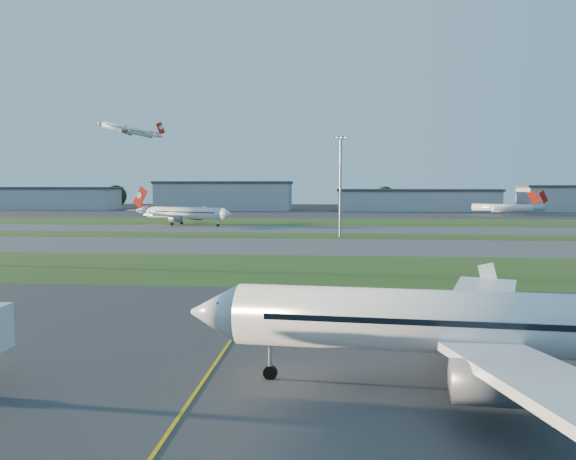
# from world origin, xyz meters

# --- Properties ---
(ground) EXTENTS (700.00, 700.00, 0.00)m
(ground) POSITION_xyz_m (0.00, 0.00, 0.00)
(ground) COLOR black
(ground) RESTS_ON ground
(apron_near) EXTENTS (300.00, 70.00, 0.01)m
(apron_near) POSITION_xyz_m (0.00, 0.00, 0.01)
(apron_near) COLOR #333335
(apron_near) RESTS_ON ground
(grass_strip_a) EXTENTS (300.00, 34.00, 0.01)m
(grass_strip_a) POSITION_xyz_m (0.00, 52.00, 0.01)
(grass_strip_a) COLOR #254B19
(grass_strip_a) RESTS_ON ground
(taxiway_a) EXTENTS (300.00, 32.00, 0.01)m
(taxiway_a) POSITION_xyz_m (0.00, 85.00, 0.01)
(taxiway_a) COLOR #515154
(taxiway_a) RESTS_ON ground
(grass_strip_b) EXTENTS (300.00, 18.00, 0.01)m
(grass_strip_b) POSITION_xyz_m (0.00, 110.00, 0.01)
(grass_strip_b) COLOR #254B19
(grass_strip_b) RESTS_ON ground
(taxiway_b) EXTENTS (300.00, 26.00, 0.01)m
(taxiway_b) POSITION_xyz_m (0.00, 132.00, 0.01)
(taxiway_b) COLOR #515154
(taxiway_b) RESTS_ON ground
(grass_strip_c) EXTENTS (300.00, 40.00, 0.01)m
(grass_strip_c) POSITION_xyz_m (0.00, 165.00, 0.01)
(grass_strip_c) COLOR #254B19
(grass_strip_c) RESTS_ON ground
(apron_far) EXTENTS (400.00, 80.00, 0.01)m
(apron_far) POSITION_xyz_m (0.00, 225.00, 0.01)
(apron_far) COLOR #333335
(apron_far) RESTS_ON ground
(yellow_line) EXTENTS (0.25, 60.00, 0.02)m
(yellow_line) POSITION_xyz_m (5.00, 0.00, 0.00)
(yellow_line) COLOR gold
(yellow_line) RESTS_ON ground
(airliner_parked) EXTENTS (40.46, 34.21, 12.63)m
(airliner_parked) POSITION_xyz_m (23.95, -0.47, 4.43)
(airliner_parked) COLOR white
(airliner_parked) RESTS_ON ground
(airliner_taxiing) EXTENTS (35.11, 29.76, 11.52)m
(airliner_taxiing) POSITION_xyz_m (-36.23, 144.89, 4.05)
(airliner_taxiing) COLOR white
(airliner_taxiing) RESTS_ON ground
(airliner_departing) EXTENTS (28.09, 23.72, 8.78)m
(airliner_departing) POSITION_xyz_m (-79.73, 211.07, 38.03)
(airliner_departing) COLOR white
(mini_jet_near) EXTENTS (27.29, 12.37, 9.48)m
(mini_jet_near) POSITION_xyz_m (93.54, 216.25, 3.28)
(mini_jet_near) COLOR white
(mini_jet_near) RESTS_ON ground
(mini_jet_far) EXTENTS (25.98, 15.18, 9.48)m
(mini_jet_far) POSITION_xyz_m (88.03, 220.90, 3.28)
(mini_jet_far) COLOR white
(mini_jet_far) RESTS_ON ground
(light_mast_centre) EXTENTS (3.20, 0.70, 25.80)m
(light_mast_centre) POSITION_xyz_m (15.00, 108.00, 14.81)
(light_mast_centre) COLOR gray
(light_mast_centre) RESTS_ON ground
(hangar_far_west) EXTENTS (91.80, 23.00, 12.20)m
(hangar_far_west) POSITION_xyz_m (-150.00, 255.00, 6.14)
(hangar_far_west) COLOR #A6A8AF
(hangar_far_west) RESTS_ON ground
(hangar_west) EXTENTS (71.40, 23.00, 15.20)m
(hangar_west) POSITION_xyz_m (-45.00, 255.00, 7.64)
(hangar_west) COLOR #A6A8AF
(hangar_west) RESTS_ON ground
(hangar_east) EXTENTS (81.60, 23.00, 11.20)m
(hangar_east) POSITION_xyz_m (55.00, 255.00, 5.64)
(hangar_east) COLOR #A6A8AF
(hangar_east) RESTS_ON ground
(tree_west) EXTENTS (12.10, 12.10, 13.20)m
(tree_west) POSITION_xyz_m (-110.00, 270.00, 7.14)
(tree_west) COLOR black
(tree_west) RESTS_ON ground
(tree_mid_west) EXTENTS (9.90, 9.90, 10.80)m
(tree_mid_west) POSITION_xyz_m (-20.00, 266.00, 5.84)
(tree_mid_west) COLOR black
(tree_mid_west) RESTS_ON ground
(tree_mid_east) EXTENTS (11.55, 11.55, 12.60)m
(tree_mid_east) POSITION_xyz_m (40.00, 269.00, 6.81)
(tree_mid_east) COLOR black
(tree_mid_east) RESTS_ON ground
(tree_east) EXTENTS (10.45, 10.45, 11.40)m
(tree_east) POSITION_xyz_m (115.00, 267.00, 6.16)
(tree_east) COLOR black
(tree_east) RESTS_ON ground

